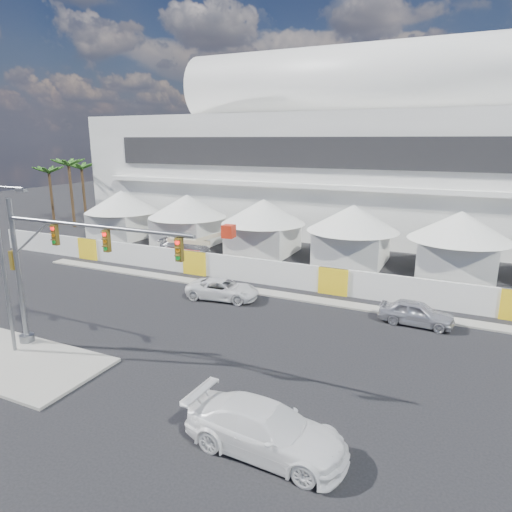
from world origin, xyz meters
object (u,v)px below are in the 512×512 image
at_px(boom_lift, 183,253).
at_px(pickup_curb, 223,289).
at_px(pickup_near, 266,429).
at_px(streetlight_median, 5,258).
at_px(traffic_mast, 49,269).
at_px(lot_car_c, 185,247).
at_px(sedan_silver, 416,313).

bearing_deg(boom_lift, pickup_curb, -43.94).
distance_m(pickup_near, streetlight_median, 15.94).
relative_size(pickup_near, traffic_mast, 0.53).
bearing_deg(lot_car_c, streetlight_median, -173.48).
bearing_deg(sedan_silver, boom_lift, 77.77).
bearing_deg(streetlight_median, pickup_near, -5.78).
distance_m(pickup_near, boom_lift, 26.68).
relative_size(pickup_near, boom_lift, 0.78).
distance_m(traffic_mast, boom_lift, 18.49).
relative_size(pickup_curb, pickup_near, 0.84).
xyz_separation_m(lot_car_c, traffic_mast, (5.85, -20.97, 3.89)).
height_order(pickup_near, lot_car_c, pickup_near).
bearing_deg(pickup_curb, sedan_silver, -94.26).
relative_size(pickup_curb, lot_car_c, 0.98).
bearing_deg(pickup_near, streetlight_median, 86.68).
xyz_separation_m(lot_car_c, boom_lift, (1.97, -3.25, 0.30)).
relative_size(pickup_curb, streetlight_median, 0.58).
distance_m(pickup_curb, lot_car_c, 13.78).
bearing_deg(sedan_silver, pickup_curb, 96.81).
distance_m(pickup_curb, traffic_mast, 12.51).
bearing_deg(pickup_near, pickup_curb, 37.12).
xyz_separation_m(pickup_near, streetlight_median, (-15.24, 1.54, 4.40)).
distance_m(sedan_silver, traffic_mast, 21.29).
height_order(traffic_mast, streetlight_median, streetlight_median).
distance_m(lot_car_c, boom_lift, 3.81).
bearing_deg(pickup_curb, boom_lift, 41.65).
relative_size(pickup_curb, boom_lift, 0.66).
relative_size(pickup_near, streetlight_median, 0.69).
relative_size(pickup_curb, traffic_mast, 0.44).
bearing_deg(pickup_curb, lot_car_c, 36.50).
xyz_separation_m(pickup_curb, pickup_near, (9.54, -13.80, 0.17)).
relative_size(sedan_silver, streetlight_median, 0.50).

